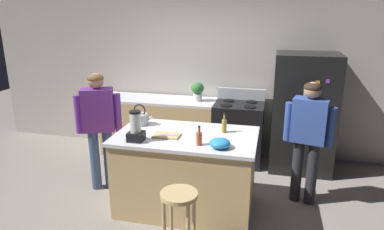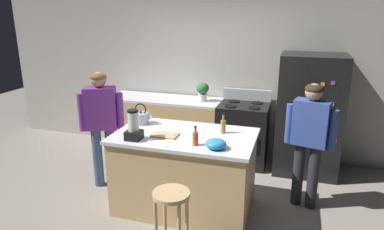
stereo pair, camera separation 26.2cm
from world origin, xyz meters
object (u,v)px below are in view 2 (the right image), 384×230
object	(u,v)px
refrigerator	(309,115)
person_by_island_left	(101,119)
cutting_board	(165,135)
kitchen_island	(185,172)
mixing_bowl	(216,144)
person_by_sink_right	(310,135)
bottle_cooking_sauce	(195,138)
tea_kettle	(141,118)
bar_stool	(171,207)
blender_appliance	(134,127)
stove_range	(243,133)
bottle_vinegar	(223,126)
chef_knife	(166,134)
potted_plant	(203,90)

from	to	relation	value
refrigerator	person_by_island_left	world-z (taller)	refrigerator
person_by_island_left	cutting_board	distance (m)	1.08
kitchen_island	mixing_bowl	bearing A→B (deg)	-34.48
kitchen_island	person_by_sink_right	xyz separation A→B (m)	(1.40, 0.48, 0.46)
bottle_cooking_sauce	tea_kettle	size ratio (longest dim) A/B	0.78
mixing_bowl	tea_kettle	bearing A→B (deg)	154.27
person_by_sink_right	bar_stool	distance (m)	1.88
blender_appliance	tea_kettle	size ratio (longest dim) A/B	1.25
kitchen_island	stove_range	xyz separation A→B (m)	(0.46, 1.52, 0.01)
tea_kettle	refrigerator	bearing A→B (deg)	31.67
bar_stool	bottle_cooking_sauce	xyz separation A→B (m)	(0.06, 0.59, 0.50)
person_by_sink_right	person_by_island_left	bearing A→B (deg)	-174.54
bottle_cooking_sauce	bottle_vinegar	size ratio (longest dim) A/B	0.92
stove_range	bar_stool	world-z (taller)	stove_range
refrigerator	bottle_vinegar	bearing A→B (deg)	-127.07
person_by_island_left	mixing_bowl	bearing A→B (deg)	-17.63
stove_range	person_by_island_left	xyz separation A→B (m)	(-1.69, -1.30, 0.47)
refrigerator	mixing_bowl	distance (m)	2.05
person_by_island_left	chef_knife	xyz separation A→B (m)	(1.05, -0.34, 0.02)
person_by_island_left	mixing_bowl	size ratio (longest dim) A/B	7.12
kitchen_island	bottle_cooking_sauce	bearing A→B (deg)	-52.44
kitchen_island	blender_appliance	world-z (taller)	blender_appliance
blender_appliance	mixing_bowl	xyz separation A→B (m)	(0.94, 0.01, -0.09)
refrigerator	person_by_island_left	bearing A→B (deg)	-154.33
bottle_cooking_sauce	kitchen_island	bearing A→B (deg)	127.56
person_by_island_left	potted_plant	world-z (taller)	person_by_island_left
bar_stool	blender_appliance	xyz separation A→B (m)	(-0.64, 0.56, 0.56)
bottle_cooking_sauce	blender_appliance	bearing A→B (deg)	-177.23
bottle_cooking_sauce	bottle_vinegar	xyz separation A→B (m)	(0.20, 0.46, 0.01)
stove_range	potted_plant	size ratio (longest dim) A/B	3.79
kitchen_island	refrigerator	distance (m)	2.10
person_by_sink_right	bottle_vinegar	world-z (taller)	person_by_sink_right
mixing_bowl	chef_knife	size ratio (longest dim) A/B	1.02
cutting_board	bar_stool	bearing A→B (deg)	-65.12
tea_kettle	bottle_cooking_sauce	bearing A→B (deg)	-30.13
bar_stool	cutting_board	xyz separation A→B (m)	(-0.36, 0.77, 0.43)
kitchen_island	bar_stool	size ratio (longest dim) A/B	2.35
kitchen_island	potted_plant	xyz separation A→B (m)	(-0.21, 1.55, 0.65)
blender_appliance	bottle_cooking_sauce	distance (m)	0.71
mixing_bowl	kitchen_island	bearing A→B (deg)	145.52
chef_knife	bottle_vinegar	bearing A→B (deg)	21.50
potted_plant	cutting_board	xyz separation A→B (m)	(0.00, -1.66, -0.16)
bar_stool	cutting_board	world-z (taller)	cutting_board
stove_range	person_by_sink_right	distance (m)	1.48
person_by_sink_right	potted_plant	xyz separation A→B (m)	(-1.61, 1.07, 0.19)
mixing_bowl	cutting_board	xyz separation A→B (m)	(-0.65, 0.20, -0.04)
tea_kettle	cutting_board	world-z (taller)	tea_kettle
potted_plant	blender_appliance	world-z (taller)	blender_appliance
person_by_sink_right	chef_knife	bearing A→B (deg)	-159.65
bottle_cooking_sauce	cutting_board	bearing A→B (deg)	157.56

